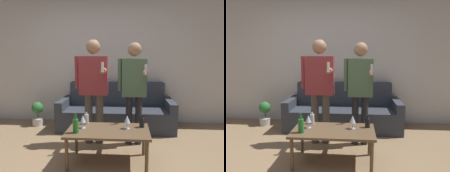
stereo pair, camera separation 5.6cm
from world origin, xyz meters
TOP-DOWN VIEW (x-y plane):
  - wall_back at (0.00, 2.15)m, footprint 8.00×0.06m
  - couch at (0.36, 1.73)m, footprint 2.15×0.82m
  - coffee_table at (0.32, 0.30)m, footprint 1.06×0.60m
  - bottle_orange at (0.77, 0.44)m, footprint 0.07×0.07m
  - bottle_green at (-0.07, 0.17)m, footprint 0.07×0.07m
  - bottle_dark at (-0.00, 0.53)m, footprint 0.06×0.06m
  - wine_glass_near at (-0.01, 0.35)m, footprint 0.08×0.08m
  - wine_glass_far at (0.57, 0.37)m, footprint 0.08×0.08m
  - person_standing_left at (0.04, 0.94)m, footprint 0.51×0.43m
  - person_standing_right at (0.67, 0.94)m, footprint 0.44×0.41m
  - potted_plant at (-1.22, 1.74)m, footprint 0.23×0.23m

SIDE VIEW (x-z plane):
  - potted_plant at x=-1.22m, z-range 0.01..0.49m
  - couch at x=0.36m, z-range -0.13..0.73m
  - coffee_table at x=0.32m, z-range 0.18..0.62m
  - bottle_orange at x=0.77m, z-range 0.43..0.60m
  - bottle_dark at x=0.00m, z-range 0.43..0.62m
  - bottle_green at x=-0.07m, z-range 0.42..0.66m
  - wine_glass_near at x=-0.01m, z-range 0.48..0.65m
  - wine_glass_far at x=0.57m, z-range 0.48..0.66m
  - person_standing_right at x=0.67m, z-range 0.16..1.75m
  - person_standing_left at x=0.04m, z-range 0.14..1.78m
  - wall_back at x=0.00m, z-range 0.00..2.70m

